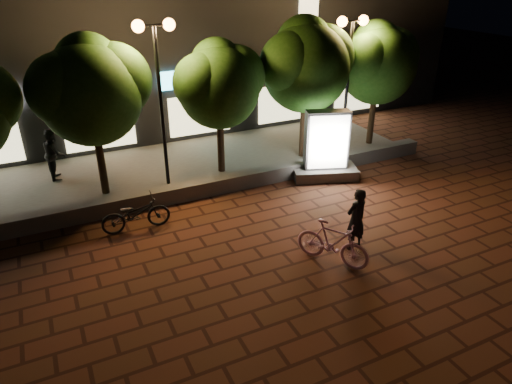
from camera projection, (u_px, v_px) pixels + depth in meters
ground at (282, 253)px, 11.81m from camera, size 80.00×80.00×0.00m
retaining_wall at (223, 184)px, 14.93m from camera, size 16.00×0.45×0.50m
sidewalk at (198, 163)px, 17.04m from camera, size 16.00×5.00×0.08m
building_block at (142, 6)px, 20.06m from camera, size 28.00×8.12×11.30m
tree_left at (91, 87)px, 13.35m from camera, size 3.60×3.00×4.89m
tree_mid at (219, 82)px, 15.00m from camera, size 3.24×2.70×4.50m
tree_right at (307, 62)px, 16.14m from camera, size 3.72×3.10×5.07m
tree_far_right at (378, 60)px, 17.47m from camera, size 3.48×2.90×4.76m
street_lamp_left at (157, 63)px, 13.63m from camera, size 1.26×0.36×5.18m
street_lamp_right at (350, 50)px, 16.42m from camera, size 1.26×0.36×4.98m
ad_kiosk at (326, 151)px, 15.60m from camera, size 2.43×1.76×2.37m
scooter_pink at (333, 243)px, 11.21m from camera, size 1.47×1.85×1.12m
rider at (356, 219)px, 11.67m from camera, size 0.66×0.47×1.69m
scooter_parked at (136, 214)px, 12.64m from camera, size 1.90×0.73×0.99m
pedestrian at (55, 154)px, 15.41m from camera, size 0.72×0.89×1.76m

